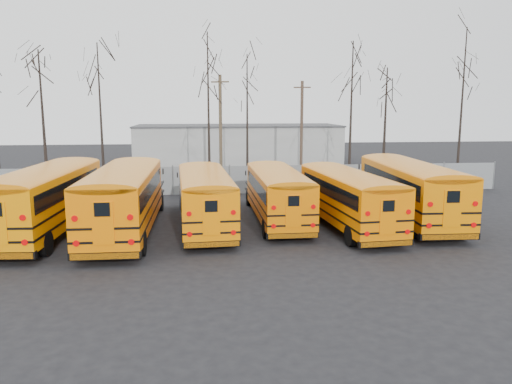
{
  "coord_description": "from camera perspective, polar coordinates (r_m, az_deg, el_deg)",
  "views": [
    {
      "loc": [
        -1.84,
        -23.21,
        6.26
      ],
      "look_at": [
        0.98,
        3.35,
        1.6
      ],
      "focal_mm": 35.0,
      "sensor_mm": 36.0,
      "label": 1
    }
  ],
  "objects": [
    {
      "name": "tree_5",
      "position": [
        40.69,
        10.8,
        8.78
      ],
      "size": [
        0.26,
        0.26,
        11.18
      ],
      "primitive_type": "cone",
      "color": "black",
      "rests_on": "ground"
    },
    {
      "name": "fence",
      "position": [
        35.65,
        -3.04,
        1.39
      ],
      "size": [
        40.0,
        0.04,
        2.0
      ],
      "primitive_type": "cube",
      "color": "gray",
      "rests_on": "ground"
    },
    {
      "name": "utility_pole_left",
      "position": [
        42.34,
        -4.07,
        7.48
      ],
      "size": [
        1.47,
        0.74,
        8.75
      ],
      "rotation": [
        0.0,
        0.0,
        -0.42
      ],
      "color": "brown",
      "rests_on": "ground"
    },
    {
      "name": "tree_1",
      "position": [
        39.08,
        -23.15,
        7.34
      ],
      "size": [
        0.26,
        0.26,
        10.11
      ],
      "primitive_type": "cone",
      "color": "black",
      "rests_on": "ground"
    },
    {
      "name": "tree_2",
      "position": [
        40.26,
        -17.32,
        8.28
      ],
      "size": [
        0.26,
        0.26,
        10.87
      ],
      "primitive_type": "cone",
      "color": "black",
      "rests_on": "ground"
    },
    {
      "name": "utility_pole_right",
      "position": [
        44.25,
        5.23,
        7.29
      ],
      "size": [
        1.47,
        0.43,
        8.34
      ],
      "rotation": [
        0.0,
        0.0,
        -0.22
      ],
      "color": "#4A372A",
      "rests_on": "ground"
    },
    {
      "name": "bus_c",
      "position": [
        25.67,
        -5.91,
        -0.23
      ],
      "size": [
        3.07,
        10.91,
        3.02
      ],
      "rotation": [
        0.0,
        0.0,
        0.06
      ],
      "color": "black",
      "rests_on": "ground"
    },
    {
      "name": "bus_e",
      "position": [
        26.03,
        10.34,
        -0.22
      ],
      "size": [
        3.36,
        10.9,
        3.01
      ],
      "rotation": [
        0.0,
        0.0,
        0.08
      ],
      "color": "black",
      "rests_on": "ground"
    },
    {
      "name": "bus_d",
      "position": [
        26.91,
        2.43,
        0.17
      ],
      "size": [
        2.53,
        10.53,
        2.94
      ],
      "rotation": [
        0.0,
        0.0,
        0.01
      ],
      "color": "black",
      "rests_on": "ground"
    },
    {
      "name": "ground",
      "position": [
        24.11,
        -1.49,
        -5.16
      ],
      "size": [
        120.0,
        120.0,
        0.0
      ],
      "primitive_type": "plane",
      "color": "black",
      "rests_on": "ground"
    },
    {
      "name": "tree_6",
      "position": [
        42.16,
        14.52,
        7.34
      ],
      "size": [
        0.26,
        0.26,
        9.22
      ],
      "primitive_type": "cone",
      "color": "black",
      "rests_on": "ground"
    },
    {
      "name": "bus_b",
      "position": [
        25.12,
        -14.8,
        -0.25
      ],
      "size": [
        2.81,
        12.08,
        3.37
      ],
      "rotation": [
        0.0,
        0.0,
        -0.0
      ],
      "color": "black",
      "rests_on": "ground"
    },
    {
      "name": "bus_a",
      "position": [
        26.36,
        -22.8,
        -0.24
      ],
      "size": [
        3.49,
        12.18,
        3.37
      ],
      "rotation": [
        0.0,
        0.0,
        -0.06
      ],
      "color": "black",
      "rests_on": "ground"
    },
    {
      "name": "tree_7",
      "position": [
        42.67,
        22.44,
        8.89
      ],
      "size": [
        0.26,
        0.26,
        12.13
      ],
      "primitive_type": "cone",
      "color": "black",
      "rests_on": "ground"
    },
    {
      "name": "tree_3",
      "position": [
        37.71,
        -5.45,
        9.09
      ],
      "size": [
        0.26,
        0.26,
        11.52
      ],
      "primitive_type": "cone",
      "color": "black",
      "rests_on": "ground"
    },
    {
      "name": "distant_building",
      "position": [
        55.51,
        -2.1,
        5.48
      ],
      "size": [
        22.0,
        8.0,
        4.0
      ],
      "primitive_type": "cube",
      "color": "#B6B5B1",
      "rests_on": "ground"
    },
    {
      "name": "tree_4",
      "position": [
        41.25,
        -1.01,
        8.36
      ],
      "size": [
        0.26,
        0.26,
        10.31
      ],
      "primitive_type": "cone",
      "color": "black",
      "rests_on": "ground"
    },
    {
      "name": "bus_f",
      "position": [
        28.32,
        17.06,
        0.68
      ],
      "size": [
        3.2,
        11.95,
        3.32
      ],
      "rotation": [
        0.0,
        0.0,
        -0.04
      ],
      "color": "black",
      "rests_on": "ground"
    }
  ]
}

